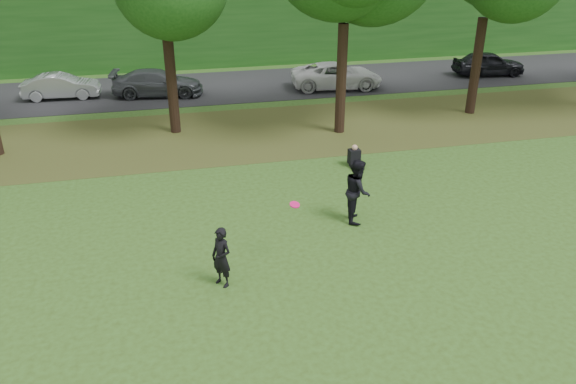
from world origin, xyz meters
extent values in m
plane|color=#2F4816|center=(0.00, 0.00, 0.00)|extent=(120.00, 120.00, 0.00)
cube|color=#423717|center=(0.00, 13.00, 0.01)|extent=(60.00, 7.00, 0.01)
cube|color=black|center=(0.00, 21.00, 0.01)|extent=(70.00, 7.00, 0.02)
cube|color=#194914|center=(0.00, 27.00, 2.50)|extent=(70.00, 3.00, 5.00)
imported|color=black|center=(-2.42, 1.88, 0.80)|extent=(0.66, 0.69, 1.59)
imported|color=black|center=(2.01, 4.40, 0.99)|extent=(0.97, 1.12, 1.98)
imported|color=#9B9EA2|center=(-8.50, 20.56, 0.66)|extent=(3.92, 1.51, 1.27)
imported|color=#43464B|center=(-3.61, 19.94, 0.70)|extent=(4.91, 2.54, 1.36)
imported|color=silver|center=(6.07, 19.27, 0.71)|extent=(5.21, 2.84, 1.38)
imported|color=black|center=(15.82, 20.02, 0.73)|extent=(4.31, 2.13, 1.41)
cylinder|color=#E01266|center=(-0.39, 2.59, 1.68)|extent=(0.34, 0.33, 0.12)
cube|color=black|center=(3.38, 8.23, 0.08)|extent=(0.43, 0.58, 0.16)
cube|color=black|center=(3.36, 8.51, 0.36)|extent=(0.44, 0.36, 0.56)
sphere|color=tan|center=(3.36, 8.51, 0.72)|extent=(0.22, 0.22, 0.22)
cylinder|color=black|center=(-3.00, 13.90, 2.06)|extent=(0.44, 0.44, 4.12)
cylinder|color=black|center=(4.00, 12.30, 2.31)|extent=(0.44, 0.44, 4.62)
cylinder|color=black|center=(11.00, 13.50, 2.23)|extent=(0.44, 0.44, 4.45)
camera|label=1|loc=(-3.49, -10.00, 8.23)|focal=35.00mm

